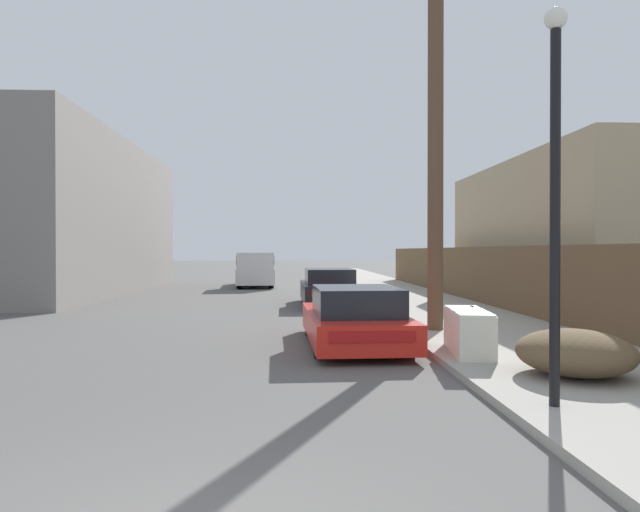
{
  "coord_description": "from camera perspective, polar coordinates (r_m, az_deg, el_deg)",
  "views": [
    {
      "loc": [
        0.74,
        -3.22,
        1.92
      ],
      "look_at": [
        1.33,
        9.41,
        1.8
      ],
      "focal_mm": 32.0,
      "sensor_mm": 36.0,
      "label": 1
    }
  ],
  "objects": [
    {
      "name": "discarded_fridge",
      "position": [
        10.46,
        14.62,
        -7.3
      ],
      "size": [
        0.82,
        1.85,
        0.78
      ],
      "rotation": [
        0.0,
        0.0,
        -0.12
      ],
      "color": "silver",
      "rests_on": "sidewalk_curb"
    },
    {
      "name": "building_left_block",
      "position": [
        28.56,
        -24.96,
        3.49
      ],
      "size": [
        7.0,
        17.02,
        6.86
      ],
      "primitive_type": "cube",
      "color": "gray",
      "rests_on": "ground"
    },
    {
      "name": "pickup_truck",
      "position": [
        30.48,
        -6.51,
        -1.38
      ],
      "size": [
        2.35,
        5.82,
        1.84
      ],
      "rotation": [
        0.0,
        0.0,
        3.21
      ],
      "color": "silver",
      "rests_on": "ground"
    },
    {
      "name": "utility_pole",
      "position": [
        13.54,
        11.48,
        12.02
      ],
      "size": [
        1.8,
        0.36,
        8.85
      ],
      "color": "brown",
      "rests_on": "sidewalk_curb"
    },
    {
      "name": "car_parked_mid",
      "position": [
        20.03,
        0.88,
        -3.22
      ],
      "size": [
        1.94,
        4.53,
        1.3
      ],
      "rotation": [
        0.0,
        0.0,
        0.02
      ],
      "color": "black",
      "rests_on": "ground"
    },
    {
      "name": "wooden_fence",
      "position": [
        21.29,
        15.13,
        -1.74
      ],
      "size": [
        0.08,
        31.02,
        1.94
      ],
      "primitive_type": "cube",
      "color": "brown",
      "rests_on": "sidewalk_curb"
    },
    {
      "name": "sidewalk_curb",
      "position": [
        27.17,
        7.0,
        -3.42
      ],
      "size": [
        4.2,
        63.0,
        0.12
      ],
      "primitive_type": "cube",
      "color": "#9E998E",
      "rests_on": "ground"
    },
    {
      "name": "street_lamp",
      "position": [
        7.17,
        22.46,
        7.54
      ],
      "size": [
        0.26,
        0.26,
        4.61
      ],
      "color": "black",
      "rests_on": "sidewalk_curb"
    },
    {
      "name": "brush_pile",
      "position": [
        9.12,
        24.14,
        -8.79
      ],
      "size": [
        1.63,
        1.76,
        0.66
      ],
      "color": "brown",
      "rests_on": "sidewalk_curb"
    },
    {
      "name": "building_right_house",
      "position": [
        22.2,
        25.18,
        2.04
      ],
      "size": [
        6.0,
        12.11,
        5.06
      ],
      "primitive_type": "cube",
      "color": "tan",
      "rests_on": "ground"
    },
    {
      "name": "parked_sports_car_red",
      "position": [
        11.56,
        3.47,
        -6.28
      ],
      "size": [
        2.01,
        4.49,
        1.21
      ],
      "rotation": [
        0.0,
        0.0,
        0.04
      ],
      "color": "red",
      "rests_on": "ground"
    }
  ]
}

